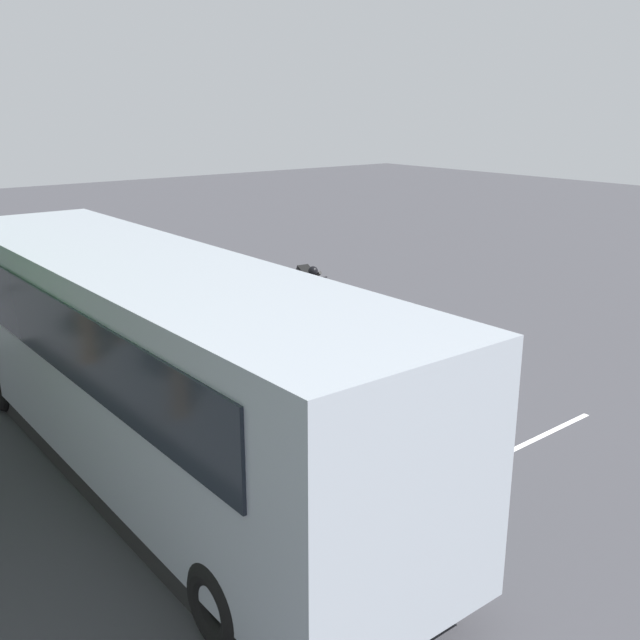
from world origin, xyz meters
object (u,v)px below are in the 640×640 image
object	(u,v)px
spectator_left	(281,366)
spectator_centre	(249,346)
spectator_far_left	(332,378)
parked_motorcycle_silver	(301,430)
tour_bus	(150,368)
stunt_motorcycle	(306,286)
traffic_cone	(374,311)

from	to	relation	value
spectator_left	spectator_centre	bearing A→B (deg)	-9.99
spectator_far_left	parked_motorcycle_silver	distance (m)	1.04
tour_bus	spectator_far_left	world-z (taller)	tour_bus
spectator_left	stunt_motorcycle	bearing A→B (deg)	-40.43
spectator_left	parked_motorcycle_silver	bearing A→B (deg)	157.96
traffic_cone	parked_motorcycle_silver	bearing A→B (deg)	129.17
tour_bus	traffic_cone	size ratio (longest dim) A/B	17.14
spectator_centre	spectator_far_left	bearing A→B (deg)	-177.85
parked_motorcycle_silver	stunt_motorcycle	xyz separation A→B (m)	(6.89, -5.31, 0.13)
parked_motorcycle_silver	traffic_cone	world-z (taller)	parked_motorcycle_silver
spectator_left	spectator_centre	size ratio (longest dim) A/B	1.04
parked_motorcycle_silver	stunt_motorcycle	world-z (taller)	stunt_motorcycle
spectator_centre	traffic_cone	bearing A→B (deg)	-66.98
tour_bus	stunt_motorcycle	distance (m)	9.39
spectator_centre	tour_bus	bearing A→B (deg)	120.18
spectator_far_left	parked_motorcycle_silver	size ratio (longest dim) A/B	0.85
spectator_far_left	tour_bus	bearing A→B (deg)	74.89
spectator_far_left	traffic_cone	xyz separation A→B (m)	(4.48, -5.02, -0.74)
spectator_far_left	parked_motorcycle_silver	xyz separation A→B (m)	(-0.28, 0.83, -0.57)
stunt_motorcycle	traffic_cone	size ratio (longest dim) A/B	3.26
spectator_left	parked_motorcycle_silver	world-z (taller)	spectator_left
traffic_cone	spectator_left	bearing A→B (deg)	123.34
tour_bus	stunt_motorcycle	size ratio (longest dim) A/B	5.26
spectator_left	spectator_centre	xyz separation A→B (m)	(1.35, -0.24, -0.04)
spectator_centre	traffic_cone	world-z (taller)	spectator_centre
spectator_left	stunt_motorcycle	xyz separation A→B (m)	(5.64, -4.81, -0.44)
spectator_left	parked_motorcycle_silver	distance (m)	1.46
spectator_far_left	parked_motorcycle_silver	world-z (taller)	spectator_far_left
spectator_far_left	parked_motorcycle_silver	bearing A→B (deg)	108.75
parked_motorcycle_silver	traffic_cone	distance (m)	7.55
spectator_centre	parked_motorcycle_silver	world-z (taller)	spectator_centre
spectator_centre	stunt_motorcycle	distance (m)	6.29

